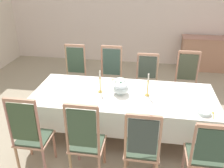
{
  "coord_description": "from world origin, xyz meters",
  "views": [
    {
      "loc": [
        0.34,
        -3.33,
        2.55
      ],
      "look_at": [
        -0.18,
        0.01,
        0.92
      ],
      "focal_mm": 38.85,
      "sensor_mm": 36.0,
      "label": 1
    }
  ],
  "objects_px": {
    "dining_table": "(123,98)",
    "spoon_secondary": "(213,113)",
    "chair_south_d": "(206,154)",
    "bowl_near_right": "(204,113)",
    "candlestick_east": "(148,87)",
    "chair_south_b": "(86,140)",
    "sideboard": "(208,54)",
    "chair_north_c": "(146,81)",
    "chair_north_d": "(187,82)",
    "chair_south_c": "(142,147)",
    "bowl_near_left": "(120,80)",
    "chair_south_a": "(31,134)",
    "chair_north_a": "(75,75)",
    "soup_tureen": "(121,88)",
    "candlestick_west": "(100,84)",
    "chair_north_b": "(111,77)",
    "spoon_primary": "(113,80)"
  },
  "relations": [
    {
      "from": "chair_north_a",
      "to": "bowl_near_right",
      "type": "relative_size",
      "value": 6.77
    },
    {
      "from": "dining_table",
      "to": "chair_south_d",
      "type": "distance_m",
      "value": 1.48
    },
    {
      "from": "chair_south_a",
      "to": "bowl_near_right",
      "type": "distance_m",
      "value": 2.33
    },
    {
      "from": "chair_north_d",
      "to": "chair_north_a",
      "type": "bearing_deg",
      "value": -0.03
    },
    {
      "from": "chair_north_d",
      "to": "bowl_near_left",
      "type": "relative_size",
      "value": 6.24
    },
    {
      "from": "chair_north_d",
      "to": "dining_table",
      "type": "bearing_deg",
      "value": 41.71
    },
    {
      "from": "chair_north_d",
      "to": "sideboard",
      "type": "relative_size",
      "value": 0.81
    },
    {
      "from": "chair_south_b",
      "to": "spoon_secondary",
      "type": "height_order",
      "value": "chair_south_b"
    },
    {
      "from": "dining_table",
      "to": "chair_north_a",
      "type": "bearing_deg",
      "value": 138.3
    },
    {
      "from": "bowl_near_left",
      "to": "bowl_near_right",
      "type": "relative_size",
      "value": 1.07
    },
    {
      "from": "chair_south_a",
      "to": "bowl_near_left",
      "type": "relative_size",
      "value": 6.33
    },
    {
      "from": "candlestick_west",
      "to": "spoon_secondary",
      "type": "xyz_separation_m",
      "value": [
        1.64,
        -0.39,
        -0.14
      ]
    },
    {
      "from": "chair_south_d",
      "to": "bowl_near_right",
      "type": "bearing_deg",
      "value": 85.44
    },
    {
      "from": "dining_table",
      "to": "chair_south_a",
      "type": "height_order",
      "value": "chair_south_a"
    },
    {
      "from": "chair_south_b",
      "to": "chair_north_c",
      "type": "bearing_deg",
      "value": 70.07
    },
    {
      "from": "chair_south_b",
      "to": "soup_tureen",
      "type": "distance_m",
      "value": 1.07
    },
    {
      "from": "chair_south_b",
      "to": "chair_south_d",
      "type": "bearing_deg",
      "value": 0.27
    },
    {
      "from": "chair_north_b",
      "to": "candlestick_west",
      "type": "distance_m",
      "value": 1.03
    },
    {
      "from": "dining_table",
      "to": "spoon_secondary",
      "type": "distance_m",
      "value": 1.33
    },
    {
      "from": "chair_north_a",
      "to": "spoon_secondary",
      "type": "distance_m",
      "value": 2.74
    },
    {
      "from": "chair_south_a",
      "to": "candlestick_east",
      "type": "distance_m",
      "value": 1.8
    },
    {
      "from": "chair_south_a",
      "to": "chair_south_b",
      "type": "distance_m",
      "value": 0.74
    },
    {
      "from": "sideboard",
      "to": "dining_table",
      "type": "bearing_deg",
      "value": 58.87
    },
    {
      "from": "dining_table",
      "to": "chair_north_d",
      "type": "xyz_separation_m",
      "value": [
        1.1,
        0.98,
        -0.11
      ]
    },
    {
      "from": "dining_table",
      "to": "candlestick_east",
      "type": "bearing_deg",
      "value": -0.0
    },
    {
      "from": "chair_north_c",
      "to": "chair_north_d",
      "type": "height_order",
      "value": "chair_north_d"
    },
    {
      "from": "chair_south_a",
      "to": "candlestick_east",
      "type": "bearing_deg",
      "value": 33.69
    },
    {
      "from": "chair_north_b",
      "to": "candlestick_west",
      "type": "bearing_deg",
      "value": 89.67
    },
    {
      "from": "dining_table",
      "to": "chair_south_a",
      "type": "relative_size",
      "value": 2.4
    },
    {
      "from": "chair_north_c",
      "to": "soup_tureen",
      "type": "distance_m",
      "value": 1.09
    },
    {
      "from": "chair_south_a",
      "to": "spoon_secondary",
      "type": "bearing_deg",
      "value": 14.12
    },
    {
      "from": "chair_north_c",
      "to": "chair_north_d",
      "type": "xyz_separation_m",
      "value": [
        0.76,
        0.01,
        0.03
      ]
    },
    {
      "from": "dining_table",
      "to": "spoon_secondary",
      "type": "relative_size",
      "value": 16.0
    },
    {
      "from": "chair_south_c",
      "to": "sideboard",
      "type": "distance_m",
      "value": 4.47
    },
    {
      "from": "chair_north_a",
      "to": "spoon_primary",
      "type": "xyz_separation_m",
      "value": [
        0.86,
        -0.51,
        0.18
      ]
    },
    {
      "from": "chair_south_b",
      "to": "bowl_near_right",
      "type": "xyz_separation_m",
      "value": [
        1.51,
        0.57,
        0.2
      ]
    },
    {
      "from": "chair_south_a",
      "to": "chair_north_d",
      "type": "relative_size",
      "value": 1.01
    },
    {
      "from": "chair_north_a",
      "to": "soup_tureen",
      "type": "bearing_deg",
      "value": 137.13
    },
    {
      "from": "chair_south_d",
      "to": "spoon_secondary",
      "type": "xyz_separation_m",
      "value": [
        0.17,
        0.59,
        0.22
      ]
    },
    {
      "from": "chair_north_d",
      "to": "candlestick_east",
      "type": "height_order",
      "value": "chair_north_d"
    },
    {
      "from": "chair_north_a",
      "to": "chair_north_c",
      "type": "xyz_separation_m",
      "value": [
        1.45,
        -0.01,
        -0.04
      ]
    },
    {
      "from": "chair_south_d",
      "to": "candlestick_west",
      "type": "relative_size",
      "value": 2.89
    },
    {
      "from": "chair_south_a",
      "to": "sideboard",
      "type": "distance_m",
      "value": 5.17
    },
    {
      "from": "candlestick_west",
      "to": "chair_north_b",
      "type": "bearing_deg",
      "value": 89.67
    },
    {
      "from": "soup_tureen",
      "to": "spoon_secondary",
      "type": "relative_size",
      "value": 1.41
    },
    {
      "from": "chair_south_b",
      "to": "bowl_near_left",
      "type": "height_order",
      "value": "chair_south_b"
    },
    {
      "from": "chair_south_c",
      "to": "bowl_near_left",
      "type": "distance_m",
      "value": 1.51
    },
    {
      "from": "chair_south_d",
      "to": "chair_north_d",
      "type": "xyz_separation_m",
      "value": [
        -0.0,
        1.96,
        0.03
      ]
    },
    {
      "from": "bowl_near_left",
      "to": "chair_north_b",
      "type": "bearing_deg",
      "value": 115.07
    },
    {
      "from": "candlestick_west",
      "to": "dining_table",
      "type": "bearing_deg",
      "value": 0.0
    }
  ]
}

